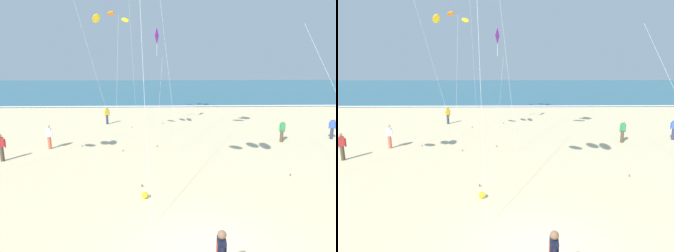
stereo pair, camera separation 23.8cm
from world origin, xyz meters
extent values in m
cube|color=#2D6075|center=(0.00, 59.16, 0.04)|extent=(160.00, 60.00, 0.08)
cube|color=white|center=(0.00, 29.46, 0.09)|extent=(160.00, 0.91, 0.01)
cube|color=black|center=(0.06, -1.56, 1.18)|extent=(0.24, 0.36, 0.60)
cube|color=red|center=(-0.04, -1.55, 1.22)|extent=(0.04, 0.20, 0.32)
sphere|color=brown|center=(0.06, -1.56, 1.60)|extent=(0.21, 0.21, 0.21)
cylinder|color=black|center=(0.09, -1.33, 1.14)|extent=(0.09, 0.09, 0.56)
ellipsoid|color=yellow|center=(-3.53, 12.90, 8.27)|extent=(0.81, 1.28, 0.56)
ellipsoid|color=orange|center=(-4.43, 12.60, 8.62)|extent=(0.81, 1.27, 0.20)
ellipsoid|color=yellow|center=(-5.34, 12.30, 8.27)|extent=(0.81, 1.28, 0.56)
cylinder|color=silver|center=(-4.03, 11.39, 4.13)|extent=(0.82, 2.44, 8.07)
cylinder|color=brown|center=(-3.63, 10.18, 0.05)|extent=(0.06, 0.06, 0.10)
cylinder|color=silver|center=(-5.60, 12.51, 4.77)|extent=(1.80, 2.37, 9.34)
cylinder|color=brown|center=(-6.49, 11.33, 0.05)|extent=(0.06, 0.06, 0.10)
cube|color=purple|center=(-1.47, 16.85, 7.65)|extent=(0.34, 1.25, 1.28)
cylinder|color=white|center=(-1.47, 16.85, 6.52)|extent=(0.02, 0.02, 0.97)
cylinder|color=silver|center=(-1.22, 17.81, 3.07)|extent=(0.50, 1.92, 5.94)
cylinder|color=brown|center=(-0.98, 18.76, 0.05)|extent=(0.06, 0.06, 0.10)
cylinder|color=silver|center=(-1.91, 3.06, 5.12)|extent=(0.48, 3.39, 10.04)
cylinder|color=brown|center=(-2.14, 4.75, 0.05)|extent=(0.06, 0.06, 0.10)
cylinder|color=silver|center=(-0.83, 10.59, 5.73)|extent=(1.31, 1.09, 11.27)
cylinder|color=brown|center=(-1.48, 11.12, 0.05)|extent=(0.06, 0.06, 0.10)
cylinder|color=brown|center=(5.12, 5.80, 0.05)|extent=(0.06, 0.06, 0.10)
cylinder|color=silver|center=(-3.60, 18.53, 5.94)|extent=(0.21, 2.84, 11.69)
cylinder|color=brown|center=(-3.70, 17.11, 0.05)|extent=(0.06, 0.06, 0.10)
cylinder|color=#D8593F|center=(-8.45, 10.92, 0.42)|extent=(0.22, 0.22, 0.84)
cube|color=white|center=(-8.45, 10.92, 1.11)|extent=(0.36, 0.27, 0.54)
sphere|color=tan|center=(-8.45, 10.92, 1.49)|extent=(0.20, 0.20, 0.20)
cylinder|color=white|center=(-8.25, 10.85, 1.01)|extent=(0.08, 0.08, 0.50)
cylinder|color=white|center=(-8.65, 10.98, 1.01)|extent=(0.08, 0.08, 0.50)
cylinder|color=#2D334C|center=(11.34, 12.78, 0.42)|extent=(0.22, 0.22, 0.84)
cube|color=#3351B7|center=(11.34, 12.78, 1.11)|extent=(0.36, 0.35, 0.54)
sphere|color=tan|center=(11.34, 12.78, 1.49)|extent=(0.20, 0.20, 0.20)
cylinder|color=#3351B7|center=(11.18, 12.92, 1.01)|extent=(0.08, 0.08, 0.50)
cylinder|color=#3351B7|center=(11.50, 12.64, 1.01)|extent=(0.08, 0.08, 0.50)
cylinder|color=#2D334C|center=(-6.07, 18.72, 0.42)|extent=(0.22, 0.22, 0.84)
cube|color=gold|center=(-6.07, 18.72, 1.11)|extent=(0.36, 0.34, 0.54)
sphere|color=#A87A59|center=(-6.07, 18.72, 1.49)|extent=(0.20, 0.20, 0.20)
cylinder|color=gold|center=(-6.23, 18.59, 1.01)|extent=(0.08, 0.08, 0.50)
cylinder|color=gold|center=(-5.91, 18.85, 1.01)|extent=(0.08, 0.08, 0.50)
cylinder|color=#4C3D2D|center=(-10.25, 8.53, 0.42)|extent=(0.22, 0.22, 0.84)
cube|color=red|center=(-10.25, 8.53, 1.11)|extent=(0.36, 0.34, 0.54)
sphere|color=#A87A59|center=(-10.25, 8.53, 1.49)|extent=(0.20, 0.20, 0.20)
cylinder|color=red|center=(-10.09, 8.67, 1.01)|extent=(0.08, 0.08, 0.50)
cylinder|color=#4C3D2D|center=(7.31, 12.08, 0.42)|extent=(0.22, 0.22, 0.84)
cube|color=#339351|center=(7.31, 12.08, 1.11)|extent=(0.36, 0.26, 0.54)
sphere|color=tan|center=(7.31, 12.08, 1.49)|extent=(0.20, 0.20, 0.20)
cylinder|color=#339351|center=(7.11, 12.02, 1.01)|extent=(0.08, 0.08, 0.50)
cylinder|color=#339351|center=(7.51, 12.14, 1.01)|extent=(0.08, 0.08, 0.50)
sphere|color=yellow|center=(-1.96, 3.59, 0.14)|extent=(0.28, 0.28, 0.28)
camera|label=1|loc=(-1.37, -7.46, 5.43)|focal=30.98mm
camera|label=2|loc=(-1.13, -7.47, 5.43)|focal=30.98mm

